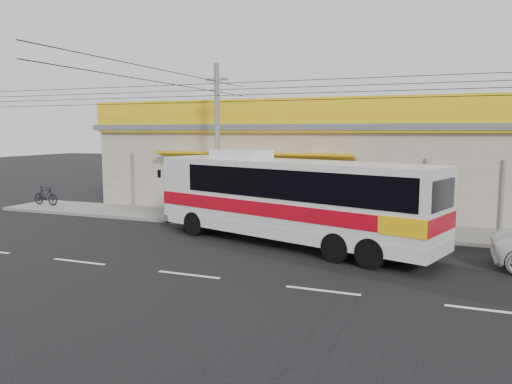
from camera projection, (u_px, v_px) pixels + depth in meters
ground at (225, 255)px, 16.87m from camera, size 120.00×120.00×0.00m
sidewalk at (281, 223)px, 22.41m from camera, size 30.00×3.20×0.15m
lane_markings at (189, 275)px, 14.56m from camera, size 50.00×0.12×0.01m
storefront_building at (314, 165)px, 27.25m from camera, size 22.60×9.20×5.70m
coach_bus at (293, 196)px, 18.05m from camera, size 11.35×5.70×3.44m
motorbike_red at (197, 209)px, 22.42m from camera, size 2.18×1.37×1.08m
motorbike_dark at (46, 196)px, 27.13m from camera, size 1.73×0.59×1.02m
utility_pole at (217, 92)px, 22.17m from camera, size 34.00×14.00×7.16m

